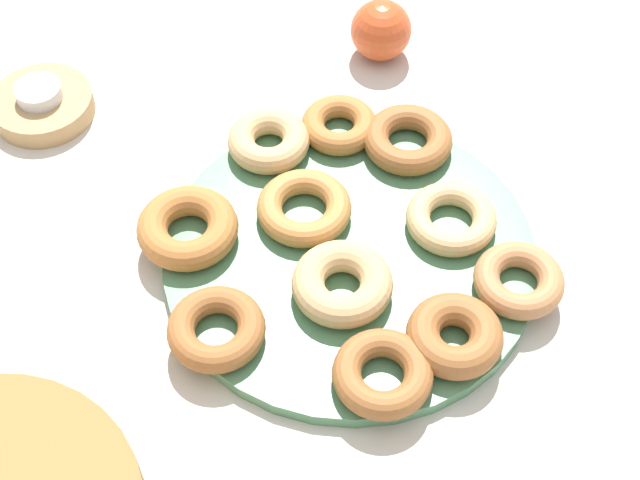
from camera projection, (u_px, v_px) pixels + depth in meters
The scene contains 16 objects.
ground_plane at pixel (349, 259), 0.89m from camera, with size 2.40×2.40×0.00m, color beige.
donut_plate at pixel (349, 254), 0.88m from camera, with size 0.35×0.35×0.02m, color #4C7F56.
donut_0 at pixel (455, 336), 0.80m from camera, with size 0.08×0.08×0.03m, color #995B2D.
donut_1 at pixel (216, 329), 0.81m from camera, with size 0.09×0.09×0.02m, color #995B2D.
donut_2 at pixel (408, 140), 0.95m from camera, with size 0.09×0.09×0.03m, color #995B2D.
donut_3 at pixel (451, 219), 0.89m from camera, with size 0.09×0.09×0.02m, color tan.
donut_4 at pixel (383, 374), 0.79m from camera, with size 0.09×0.09×0.02m, color #995B2D.
donut_5 at pixel (304, 208), 0.89m from camera, with size 0.09×0.09×0.02m, color #BC7A3D.
donut_6 at pixel (342, 284), 0.84m from camera, with size 0.09×0.09×0.03m, color tan.
donut_7 at pixel (188, 228), 0.88m from camera, with size 0.09×0.09×0.03m, color #AD6B33.
donut_8 at pixel (519, 280), 0.84m from camera, with size 0.08×0.08×0.02m, color #B27547.
donut_9 at pixel (339, 125), 0.96m from camera, with size 0.08×0.08×0.02m, color #AD6B33.
donut_10 at pixel (269, 141), 0.94m from camera, with size 0.08×0.08×0.03m, color tan.
candle_holder at pixel (43, 105), 1.00m from camera, with size 0.11×0.11×0.02m, color tan.
tealight at pixel (39, 92), 0.98m from camera, with size 0.05×0.05×0.01m, color silver.
apple at pixel (381, 30), 1.04m from camera, with size 0.07×0.07×0.07m, color #CC4C23.
Camera 1 is at (-0.47, 0.23, 0.72)m, focal length 52.94 mm.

